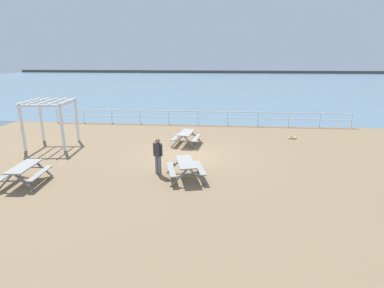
{
  "coord_description": "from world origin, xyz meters",
  "views": [
    {
      "loc": [
        1.69,
        -15.53,
        5.04
      ],
      "look_at": [
        0.31,
        -0.61,
        0.8
      ],
      "focal_mm": 28.5,
      "sensor_mm": 36.0,
      "label": 1
    }
  ],
  "objects_px": {
    "picnic_table_near_left": "(186,166)",
    "picnic_table_mid_centre": "(186,135)",
    "picnic_table_near_right": "(25,170)",
    "lattice_pergola": "(50,113)",
    "visitor": "(158,154)"
  },
  "relations": [
    {
      "from": "picnic_table_near_left",
      "to": "picnic_table_mid_centre",
      "type": "height_order",
      "value": "same"
    },
    {
      "from": "picnic_table_near_right",
      "to": "picnic_table_mid_centre",
      "type": "bearing_deg",
      "value": -47.87
    },
    {
      "from": "picnic_table_near_left",
      "to": "picnic_table_near_right",
      "type": "relative_size",
      "value": 1.1
    },
    {
      "from": "picnic_table_near_right",
      "to": "lattice_pergola",
      "type": "bearing_deg",
      "value": 13.43
    },
    {
      "from": "lattice_pergola",
      "to": "picnic_table_near_left",
      "type": "bearing_deg",
      "value": -32.82
    },
    {
      "from": "picnic_table_mid_centre",
      "to": "picnic_table_near_right",
      "type": "bearing_deg",
      "value": 143.8
    },
    {
      "from": "visitor",
      "to": "lattice_pergola",
      "type": "xyz_separation_m",
      "value": [
        -7.14,
        3.97,
        1.05
      ]
    },
    {
      "from": "lattice_pergola",
      "to": "picnic_table_mid_centre",
      "type": "bearing_deg",
      "value": 1.62
    },
    {
      "from": "picnic_table_near_left",
      "to": "visitor",
      "type": "distance_m",
      "value": 1.39
    },
    {
      "from": "picnic_table_near_right",
      "to": "picnic_table_mid_centre",
      "type": "distance_m",
      "value": 8.84
    },
    {
      "from": "picnic_table_near_right",
      "to": "picnic_table_mid_centre",
      "type": "height_order",
      "value": "same"
    },
    {
      "from": "picnic_table_near_right",
      "to": "lattice_pergola",
      "type": "distance_m",
      "value": 6.01
    },
    {
      "from": "visitor",
      "to": "lattice_pergola",
      "type": "relative_size",
      "value": 0.6
    },
    {
      "from": "picnic_table_near_right",
      "to": "visitor",
      "type": "relative_size",
      "value": 1.16
    },
    {
      "from": "picnic_table_mid_centre",
      "to": "visitor",
      "type": "bearing_deg",
      "value": 178.18
    }
  ]
}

